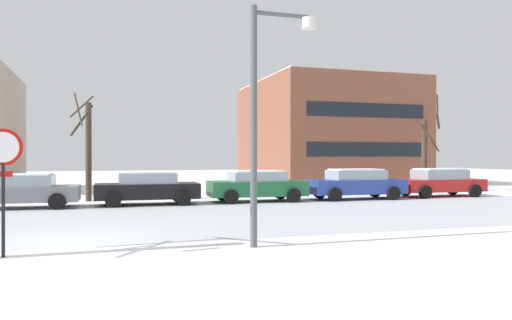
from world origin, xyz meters
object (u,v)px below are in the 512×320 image
(parked_car_green, at_px, (257,185))
(parked_car_blue, at_px, (356,184))
(stop_sign, at_px, (3,167))
(parked_car_black, at_px, (147,188))
(parked_car_gray, at_px, (22,190))
(street_lamp, at_px, (265,100))
(parked_car_red, at_px, (440,182))

(parked_car_green, bearing_deg, parked_car_blue, -3.16)
(stop_sign, distance_m, parked_car_black, 11.03)
(parked_car_gray, relative_size, parked_car_green, 0.99)
(street_lamp, distance_m, parked_car_red, 16.97)
(parked_car_gray, xyz_separation_m, parked_car_green, (9.74, 0.00, 0.02))
(stop_sign, relative_size, parked_car_gray, 0.60)
(parked_car_black, bearing_deg, stop_sign, -110.41)
(street_lamp, bearing_deg, stop_sign, 175.10)
(street_lamp, distance_m, parked_car_blue, 13.48)
(street_lamp, xyz_separation_m, parked_car_black, (-1.66, 10.76, -2.62))
(street_lamp, xyz_separation_m, parked_car_green, (3.21, 10.74, -2.61))
(stop_sign, relative_size, parked_car_blue, 0.56)
(street_lamp, distance_m, parked_car_gray, 12.84)
(parked_car_gray, xyz_separation_m, parked_car_red, (19.49, -0.09, 0.03))
(stop_sign, distance_m, parked_car_gray, 10.38)
(parked_car_black, distance_m, parked_car_blue, 9.75)
(street_lamp, height_order, parked_car_gray, street_lamp)
(parked_car_black, bearing_deg, parked_car_gray, -179.78)
(parked_car_gray, height_order, parked_car_green, parked_car_green)
(parked_car_blue, bearing_deg, parked_car_black, 178.34)
(parked_car_blue, relative_size, parked_car_red, 1.04)
(street_lamp, distance_m, parked_car_green, 11.51)
(parked_car_black, xyz_separation_m, parked_car_red, (14.62, -0.11, 0.01))
(street_lamp, xyz_separation_m, parked_car_blue, (8.09, 10.47, -2.60))
(street_lamp, bearing_deg, parked_car_blue, 52.33)
(stop_sign, bearing_deg, parked_car_gray, 95.81)
(stop_sign, height_order, parked_car_red, stop_sign)
(street_lamp, bearing_deg, parked_car_red, 39.41)
(stop_sign, distance_m, parked_car_blue, 16.90)
(parked_car_green, distance_m, parked_car_blue, 4.88)
(parked_car_gray, bearing_deg, parked_car_green, 0.03)
(stop_sign, distance_m, parked_car_red, 21.10)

